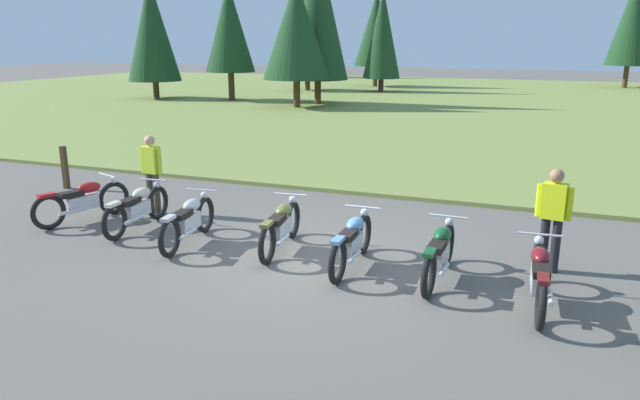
# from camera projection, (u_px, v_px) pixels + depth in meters

# --- Properties ---
(ground_plane) EXTENTS (140.00, 140.00, 0.00)m
(ground_plane) POSITION_uv_depth(u_px,v_px,m) (307.00, 260.00, 9.93)
(ground_plane) COLOR #605B54
(grass_moorland) EXTENTS (80.00, 44.00, 0.10)m
(grass_moorland) POSITION_uv_depth(u_px,v_px,m) (483.00, 104.00, 33.66)
(grass_moorland) COLOR olive
(grass_moorland) RESTS_ON ground
(forest_treeline) EXTENTS (36.14, 27.94, 8.78)m
(forest_treeline) POSITION_uv_depth(u_px,v_px,m) (409.00, 26.00, 40.51)
(forest_treeline) COLOR #47331E
(forest_treeline) RESTS_ON ground
(motorcycle_red) EXTENTS (0.89, 2.01, 0.88)m
(motorcycle_red) POSITION_uv_depth(u_px,v_px,m) (83.00, 201.00, 11.96)
(motorcycle_red) COLOR black
(motorcycle_red) RESTS_ON ground
(motorcycle_cream) EXTENTS (0.62, 2.10, 0.88)m
(motorcycle_cream) POSITION_uv_depth(u_px,v_px,m) (137.00, 207.00, 11.46)
(motorcycle_cream) COLOR black
(motorcycle_cream) RESTS_ON ground
(motorcycle_silver) EXTENTS (0.63, 2.10, 0.88)m
(motorcycle_silver) POSITION_uv_depth(u_px,v_px,m) (188.00, 221.00, 10.64)
(motorcycle_silver) COLOR black
(motorcycle_silver) RESTS_ON ground
(motorcycle_olive) EXTENTS (0.62, 2.10, 0.88)m
(motorcycle_olive) POSITION_uv_depth(u_px,v_px,m) (281.00, 226.00, 10.32)
(motorcycle_olive) COLOR black
(motorcycle_olive) RESTS_ON ground
(motorcycle_sky_blue) EXTENTS (0.62, 2.10, 0.88)m
(motorcycle_sky_blue) POSITION_uv_depth(u_px,v_px,m) (352.00, 242.00, 9.53)
(motorcycle_sky_blue) COLOR black
(motorcycle_sky_blue) RESTS_ON ground
(motorcycle_british_green) EXTENTS (0.62, 2.10, 0.88)m
(motorcycle_british_green) POSITION_uv_depth(u_px,v_px,m) (439.00, 253.00, 9.01)
(motorcycle_british_green) COLOR black
(motorcycle_british_green) RESTS_ON ground
(motorcycle_maroon) EXTENTS (0.62, 2.10, 0.88)m
(motorcycle_maroon) POSITION_uv_depth(u_px,v_px,m) (539.00, 277.00, 8.12)
(motorcycle_maroon) COLOR black
(motorcycle_maroon) RESTS_ON ground
(rider_near_row_end) EXTENTS (0.54, 0.29, 1.67)m
(rider_near_row_end) POSITION_uv_depth(u_px,v_px,m) (553.00, 214.00, 9.23)
(rider_near_row_end) COLOR black
(rider_near_row_end) RESTS_ON ground
(rider_checking_bike) EXTENTS (0.55, 0.25, 1.67)m
(rider_checking_bike) POSITION_uv_depth(u_px,v_px,m) (152.00, 170.00, 12.39)
(rider_checking_bike) COLOR #4C4233
(rider_checking_bike) RESTS_ON ground
(trail_marker_post) EXTENTS (0.12, 0.12, 1.06)m
(trail_marker_post) POSITION_uv_depth(u_px,v_px,m) (65.00, 168.00, 14.60)
(trail_marker_post) COLOR #47331E
(trail_marker_post) RESTS_ON ground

